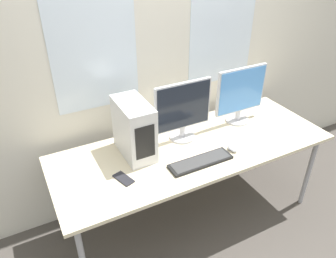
{
  "coord_description": "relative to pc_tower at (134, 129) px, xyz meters",
  "views": [
    {
      "loc": [
        -1.13,
        -1.33,
        2.18
      ],
      "look_at": [
        -0.22,
        0.4,
        0.97
      ],
      "focal_mm": 35.0,
      "sensor_mm": 36.0,
      "label": 1
    }
  ],
  "objects": [
    {
      "name": "cell_phone",
      "position": [
        -0.19,
        -0.25,
        -0.2
      ],
      "size": [
        0.12,
        0.17,
        0.01
      ],
      "rotation": [
        0.0,
        0.0,
        0.31
      ],
      "color": "#232328",
      "rests_on": "desk"
    },
    {
      "name": "monitor_main",
      "position": [
        0.41,
        0.02,
        0.05
      ],
      "size": [
        0.47,
        0.2,
        0.47
      ],
      "color": "#B7B7BC",
      "rests_on": "desk"
    },
    {
      "name": "desk",
      "position": [
        0.43,
        -0.13,
        -0.25
      ],
      "size": [
        2.16,
        0.81,
        0.75
      ],
      "color": "beige",
      "rests_on": "ground_plane"
    },
    {
      "name": "monitor_right_near",
      "position": [
        0.96,
        0.03,
        0.05
      ],
      "size": [
        0.46,
        0.2,
        0.48
      ],
      "color": "#B7B7BC",
      "rests_on": "desk"
    },
    {
      "name": "ground_plane",
      "position": [
        0.43,
        -0.53,
        -0.96
      ],
      "size": [
        14.0,
        14.0,
        0.0
      ],
      "primitive_type": "plane",
      "color": "#47423D"
    },
    {
      "name": "keyboard",
      "position": [
        0.36,
        -0.33,
        -0.19
      ],
      "size": [
        0.48,
        0.14,
        0.02
      ],
      "color": "black",
      "rests_on": "desk"
    },
    {
      "name": "wall_back",
      "position": [
        0.43,
        0.4,
        0.4
      ],
      "size": [
        8.0,
        0.07,
        2.7
      ],
      "color": "beige",
      "rests_on": "ground_plane"
    },
    {
      "name": "pc_tower",
      "position": [
        0.0,
        0.0,
        0.0
      ],
      "size": [
        0.2,
        0.39,
        0.41
      ],
      "color": "silver",
      "rests_on": "desk"
    },
    {
      "name": "mouse",
      "position": [
        0.66,
        -0.31,
        -0.19
      ],
      "size": [
        0.06,
        0.09,
        0.03
      ],
      "color": "#B2B2B7",
      "rests_on": "desk"
    }
  ]
}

